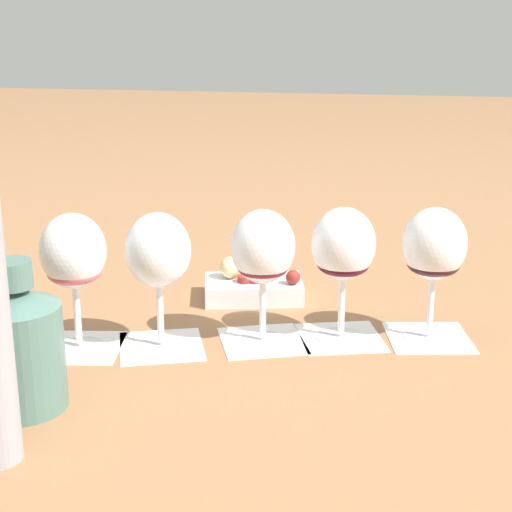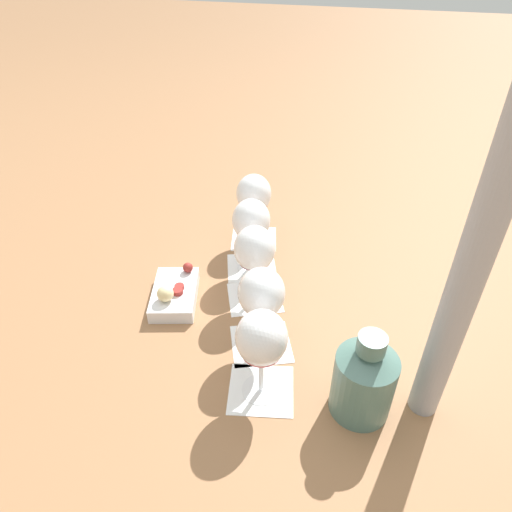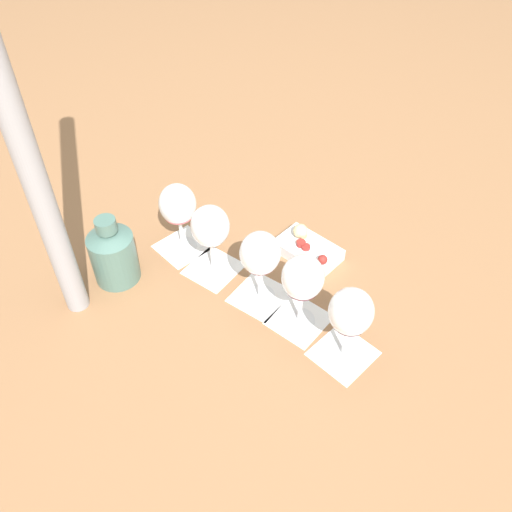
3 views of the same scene
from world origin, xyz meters
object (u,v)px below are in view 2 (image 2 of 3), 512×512
(ceramic_vase, at_px, (364,379))
(snack_dish, at_px, (174,293))
(wine_glass_2, at_px, (255,252))
(wine_glass_0, at_px, (262,341))
(wine_glass_4, at_px, (254,197))
(wine_glass_3, at_px, (251,223))
(umbrella_pole, at_px, (504,178))
(wine_glass_1, at_px, (262,296))

(ceramic_vase, distance_m, snack_dish, 0.44)
(wine_glass_2, xyz_separation_m, ceramic_vase, (-0.22, -0.24, -0.05))
(wine_glass_0, bearing_deg, wine_glass_4, 16.70)
(wine_glass_0, height_order, wine_glass_2, same)
(wine_glass_3, height_order, snack_dish, wine_glass_3)
(wine_glass_2, bearing_deg, snack_dish, 107.43)
(wine_glass_4, bearing_deg, wine_glass_3, -167.56)
(wine_glass_0, xyz_separation_m, snack_dish, (0.18, 0.24, -0.10))
(snack_dish, height_order, umbrella_pole, umbrella_pole)
(wine_glass_2, relative_size, ceramic_vase, 1.06)
(wine_glass_1, bearing_deg, wine_glass_0, -165.58)
(wine_glass_1, bearing_deg, ceramic_vase, -115.81)
(wine_glass_0, height_order, wine_glass_4, same)
(wine_glass_1, height_order, wine_glass_4, same)
(snack_dish, relative_size, umbrella_pole, 0.20)
(ceramic_vase, height_order, umbrella_pole, umbrella_pole)
(ceramic_vase, xyz_separation_m, umbrella_pole, (0.03, -0.10, 0.35))
(wine_glass_0, relative_size, ceramic_vase, 1.06)
(wine_glass_4, bearing_deg, wine_glass_1, -162.62)
(wine_glass_0, distance_m, snack_dish, 0.31)
(wine_glass_0, xyz_separation_m, wine_glass_4, (0.44, 0.13, -0.00))
(wine_glass_0, relative_size, wine_glass_2, 1.00)
(wine_glass_0, height_order, ceramic_vase, wine_glass_0)
(wine_glass_3, xyz_separation_m, snack_dish, (-0.15, 0.13, -0.10))
(wine_glass_1, relative_size, umbrella_pole, 0.21)
(umbrella_pole, bearing_deg, wine_glass_0, 98.70)
(ceramic_vase, height_order, snack_dish, ceramic_vase)
(wine_glass_2, bearing_deg, wine_glass_4, 15.61)
(wine_glass_0, height_order, umbrella_pole, umbrella_pole)
(wine_glass_1, relative_size, wine_glass_2, 1.00)
(wine_glass_2, xyz_separation_m, umbrella_pole, (-0.19, -0.34, 0.30))
(wine_glass_3, bearing_deg, wine_glass_0, -161.85)
(wine_glass_1, distance_m, umbrella_pole, 0.43)
(snack_dish, bearing_deg, wine_glass_1, -109.47)
(wine_glass_0, xyz_separation_m, wine_glass_3, (0.33, 0.11, -0.00))
(wine_glass_3, xyz_separation_m, ceramic_vase, (-0.32, -0.27, -0.05))
(wine_glass_1, xyz_separation_m, wine_glass_2, (0.13, 0.05, -0.00))
(umbrella_pole, bearing_deg, snack_dish, 74.98)
(wine_glass_3, distance_m, wine_glass_4, 0.12)
(wine_glass_2, relative_size, snack_dish, 1.07)
(wine_glass_1, distance_m, ceramic_vase, 0.22)
(umbrella_pole, bearing_deg, wine_glass_4, 45.08)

